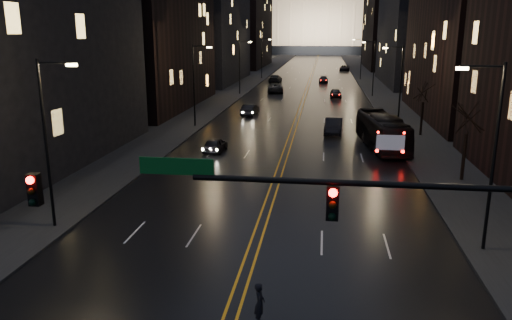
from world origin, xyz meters
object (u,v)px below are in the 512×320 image
at_px(oncoming_car_b, 250,110).
at_px(pedestrian_a, 260,304).
at_px(bus, 382,131).
at_px(receding_car_a, 334,126).
at_px(oncoming_car_a, 215,145).
at_px(traffic_signal, 419,224).

height_order(oncoming_car_b, pedestrian_a, pedestrian_a).
relative_size(bus, oncoming_car_b, 2.52).
bearing_deg(bus, receding_car_a, 117.20).
bearing_deg(oncoming_car_b, receding_car_a, 139.32).
relative_size(oncoming_car_a, pedestrian_a, 2.44).
relative_size(oncoming_car_b, pedestrian_a, 2.74).
xyz_separation_m(bus, pedestrian_a, (-7.38, -29.65, -0.73)).
distance_m(oncoming_car_a, receding_car_a, 14.27).
distance_m(traffic_signal, oncoming_car_b, 50.42).
height_order(traffic_signal, oncoming_car_b, traffic_signal).
bearing_deg(pedestrian_a, traffic_signal, -121.97).
distance_m(receding_car_a, pedestrian_a, 35.86).
height_order(bus, receding_car_a, bus).
relative_size(traffic_signal, pedestrian_a, 10.84).
relative_size(bus, pedestrian_a, 6.89).
relative_size(oncoming_car_a, receding_car_a, 0.78).
xyz_separation_m(oncoming_car_b, pedestrian_a, (7.22, -46.29, 0.08)).
bearing_deg(oncoming_car_a, traffic_signal, 116.00).
distance_m(bus, oncoming_car_b, 22.15).
distance_m(oncoming_car_a, pedestrian_a, 27.02).
bearing_deg(oncoming_car_a, receding_car_a, -134.14).
height_order(oncoming_car_b, receding_car_a, receding_car_a).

